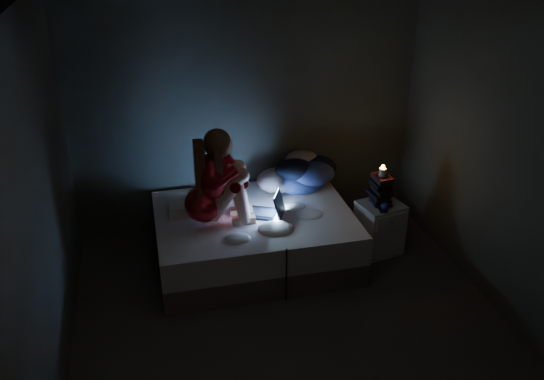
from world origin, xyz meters
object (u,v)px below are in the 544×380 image
object	(u,v)px
woman	(203,178)
candle	(383,170)
phone	(380,209)
bed	(254,237)
laptop	(263,203)
nightstand	(379,228)

from	to	relation	value
woman	candle	bearing A→B (deg)	-0.95
woman	phone	bearing A→B (deg)	-4.65
woman	phone	distance (m)	1.73
bed	phone	bearing A→B (deg)	-11.30
bed	laptop	bearing A→B (deg)	-23.56
bed	woman	distance (m)	0.86
candle	phone	distance (m)	0.38
woman	candle	size ratio (longest dim) A/B	11.48
nightstand	bed	bearing A→B (deg)	161.30
woman	nightstand	size ratio (longest dim) A/B	1.71
laptop	nightstand	xyz separation A→B (m)	(1.17, -0.10, -0.38)
woman	laptop	distance (m)	0.65
laptop	nightstand	distance (m)	1.24
nightstand	candle	world-z (taller)	candle
woman	candle	xyz separation A→B (m)	(1.71, -0.07, -0.07)
laptop	phone	bearing A→B (deg)	14.67
bed	candle	xyz separation A→B (m)	(1.24, -0.13, 0.65)
laptop	candle	distance (m)	1.19
bed	phone	size ratio (longest dim) A/B	13.38
candle	laptop	bearing A→B (deg)	175.27
woman	bed	bearing A→B (deg)	8.54
nightstand	laptop	bearing A→B (deg)	162.64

